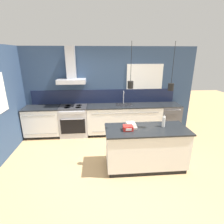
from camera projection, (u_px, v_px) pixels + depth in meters
ground_plane at (109, 166)px, 3.92m from camera, size 16.00×16.00×0.00m
wall_back at (103, 89)px, 5.38m from camera, size 5.60×2.22×2.60m
wall_left at (0, 104)px, 3.97m from camera, size 0.08×3.80×2.60m
counter_run_left at (43, 121)px, 5.23m from camera, size 1.03×0.64×0.91m
counter_run_sink at (124, 119)px, 5.42m from camera, size 2.26×0.64×1.32m
oven_range at (74, 121)px, 5.29m from camera, size 0.81×0.66×0.91m
dishwasher at (168, 118)px, 5.53m from camera, size 0.60×0.65×0.91m
kitchen_island at (146, 148)px, 3.76m from camera, size 1.73×0.76×0.91m
bottle_on_island at (164, 121)px, 3.68m from camera, size 0.07×0.07×0.29m
book_stack at (131, 125)px, 3.71m from camera, size 0.20×0.32×0.07m
red_supply_box at (128, 128)px, 3.53m from camera, size 0.20×0.17×0.10m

